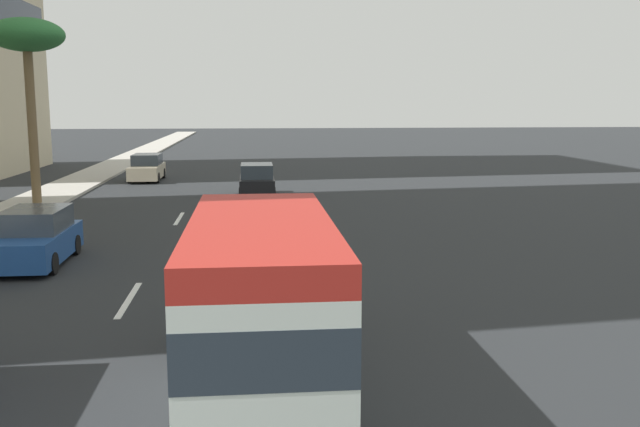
# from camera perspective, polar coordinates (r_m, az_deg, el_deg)

# --- Properties ---
(ground_plane) EXTENTS (198.00, 198.00, 0.00)m
(ground_plane) POSITION_cam_1_polar(r_m,az_deg,el_deg) (34.79, -10.64, 0.89)
(ground_plane) COLOR #26282B
(sidewalk_right) EXTENTS (162.00, 2.99, 0.15)m
(sidewalk_right) POSITION_cam_1_polar(r_m,az_deg,el_deg) (36.18, -22.33, 0.80)
(sidewalk_right) COLOR #B2ADA3
(sidewalk_right) RESTS_ON ground_plane
(lane_stripe_mid) EXTENTS (3.20, 0.16, 0.01)m
(lane_stripe_mid) POSITION_cam_1_polar(r_m,az_deg,el_deg) (18.11, -15.33, -6.78)
(lane_stripe_mid) COLOR silver
(lane_stripe_mid) RESTS_ON ground_plane
(lane_stripe_far) EXTENTS (3.20, 0.16, 0.01)m
(lane_stripe_far) POSITION_cam_1_polar(r_m,az_deg,el_deg) (30.02, -11.43, -0.40)
(lane_stripe_far) COLOR silver
(lane_stripe_far) RESTS_ON ground_plane
(minibus_lead) EXTENTS (6.51, 2.42, 2.99)m
(minibus_lead) POSITION_cam_1_polar(r_m,az_deg,el_deg) (11.55, -4.79, -7.12)
(minibus_lead) COLOR silver
(minibus_lead) RESTS_ON ground_plane
(car_second) EXTENTS (4.45, 1.87, 1.65)m
(car_second) POSITION_cam_1_polar(r_m,az_deg,el_deg) (45.09, -13.94, 3.62)
(car_second) COLOR beige
(car_second) RESTS_ON ground_plane
(car_third) EXTENTS (4.20, 1.83, 1.72)m
(car_third) POSITION_cam_1_polar(r_m,az_deg,el_deg) (36.34, -5.17, 2.64)
(car_third) COLOR black
(car_third) RESTS_ON ground_plane
(car_fourth) EXTENTS (4.29, 1.90, 1.68)m
(car_fourth) POSITION_cam_1_polar(r_m,az_deg,el_deg) (22.74, -22.22, -1.90)
(car_fourth) COLOR #1E478C
(car_fourth) RESTS_ON ground_plane
(palm_tree) EXTENTS (3.40, 3.40, 8.52)m
(palm_tree) POSITION_cam_1_polar(r_m,az_deg,el_deg) (35.48, -22.82, 12.85)
(palm_tree) COLOR brown
(palm_tree) RESTS_ON sidewalk_right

